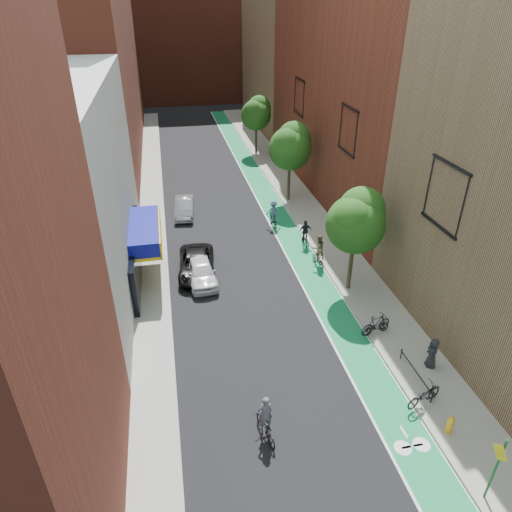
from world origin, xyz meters
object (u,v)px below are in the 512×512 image
pedestrian (432,353)px  parked_car_black (197,264)px  cyclist_lead (265,424)px  cyclist_lane_far (273,215)px  fire_hydrant (450,424)px  parked_car_white (201,271)px  cyclist_lane_mid (305,236)px  cyclist_lane_near (318,251)px  parked_car_silver (184,207)px

pedestrian → parked_car_black: bearing=-120.5°
cyclist_lead → cyclist_lane_far: 19.39m
parked_car_black → fire_hydrant: bearing=-53.6°
parked_car_white → parked_car_black: size_ratio=0.86×
cyclist_lane_far → pedestrian: bearing=99.3°
cyclist_lane_mid → parked_car_white: bearing=21.0°
fire_hydrant → cyclist_lane_near: bearing=94.0°
parked_car_white → cyclist_lead: cyclist_lead is taller
cyclist_lead → pedestrian: size_ratio=1.31×
parked_car_silver → fire_hydrant: 25.26m
cyclist_lane_near → cyclist_lane_far: size_ratio=1.04×
cyclist_lane_near → pedestrian: 10.53m
cyclist_lane_far → fire_hydrant: 20.36m
cyclist_lane_near → fire_hydrant: (0.98, -13.92, -0.41)m
cyclist_lane_mid → cyclist_lane_far: cyclist_lane_far is taller
parked_car_white → pedestrian: (9.93, -9.87, 0.23)m
cyclist_lane_near → parked_car_white: bearing=-7.7°
parked_car_silver → cyclist_lane_mid: 10.63m
parked_car_black → cyclist_lane_near: bearing=1.1°
parked_car_silver → cyclist_lane_far: bearing=-21.6°
cyclist_lane_mid → parked_car_black: bearing=14.3°
pedestrian → cyclist_lane_near: bearing=-151.4°
parked_car_silver → cyclist_lane_near: size_ratio=1.88×
cyclist_lead → pedestrian: cyclist_lead is taller
cyclist_lane_near → cyclist_lane_far: (-1.50, 6.29, -0.07)m
parked_car_black → cyclist_lead: 13.13m
parked_car_white → fire_hydrant: parked_car_white is taller
cyclist_lane_far → pedestrian: (3.73, -16.58, 0.01)m
cyclist_lane_mid → fire_hydrant: (1.02, -16.62, -0.15)m
cyclist_lane_far → cyclist_lane_mid: bearing=108.7°
parked_car_black → pedestrian: 14.82m
cyclist_lane_mid → parked_car_silver: bearing=-42.1°
cyclist_lane_far → fire_hydrant: cyclist_lane_far is taller
parked_car_black → cyclist_lane_mid: size_ratio=2.49×
cyclist_lead → cyclist_lane_mid: cyclist_lead is taller
parked_car_black → cyclist_lane_far: cyclist_lane_far is taller
cyclist_lead → fire_hydrant: cyclist_lead is taller
cyclist_lane_near → parked_car_silver: bearing=-60.9°
cyclist_lane_near → fire_hydrant: 13.96m
cyclist_lead → cyclist_lane_mid: bearing=-124.4°
parked_car_white → cyclist_lane_far: cyclist_lane_far is taller
cyclist_lane_mid → pedestrian: size_ratio=1.23×
cyclist_lead → cyclist_lane_far: bearing=-116.4°
cyclist_lane_mid → fire_hydrant: 16.65m
parked_car_silver → pedestrian: pedestrian is taller
cyclist_lane_near → cyclist_lane_far: 6.46m
cyclist_lane_near → cyclist_lane_mid: 2.71m
cyclist_lead → cyclist_lane_far: (4.80, 18.79, 0.24)m
cyclist_lane_far → parked_car_white: bearing=43.8°
parked_car_black → cyclist_lane_mid: bearing=20.4°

